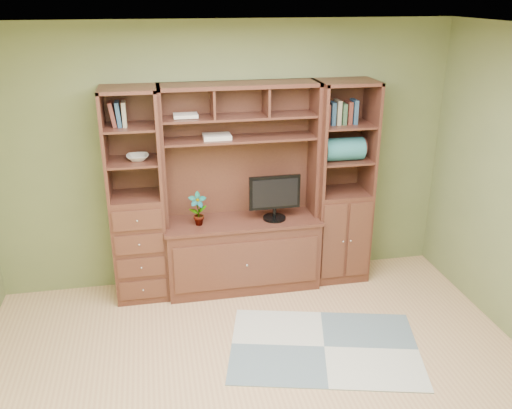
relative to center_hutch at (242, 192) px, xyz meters
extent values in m
cube|color=tan|center=(-0.11, -1.73, -1.02)|extent=(4.60, 4.10, 0.04)
cube|color=white|center=(-0.11, -1.73, 1.58)|extent=(4.60, 4.10, 0.04)
cube|color=olive|center=(-0.11, 0.27, 0.28)|extent=(4.50, 0.04, 2.60)
cube|color=#4A241A|center=(0.00, 0.00, 0.00)|extent=(1.54, 0.53, 2.05)
cube|color=#4A241A|center=(-1.00, 0.04, 0.00)|extent=(0.50, 0.45, 2.05)
cube|color=#4A241A|center=(1.02, 0.04, 0.00)|extent=(0.55, 0.45, 2.05)
cube|color=#9BA1A1|center=(0.50, -1.17, -1.02)|extent=(1.80, 1.41, 0.01)
cube|color=black|center=(0.32, -0.03, 0.01)|extent=(0.51, 0.23, 0.62)
imported|color=#B3463C|center=(-0.43, -0.03, -0.13)|extent=(0.17, 0.12, 0.33)
cube|color=beige|center=(-0.22, 0.09, 0.54)|extent=(0.26, 0.19, 0.04)
imported|color=beige|center=(-0.96, 0.04, 0.39)|extent=(0.20, 0.20, 0.05)
cube|color=#29686D|center=(1.00, -0.01, 0.38)|extent=(0.38, 0.22, 0.22)
cube|color=brown|center=(1.15, 0.12, 0.35)|extent=(0.32, 0.18, 0.18)
camera|label=1|loc=(-0.81, -4.83, 1.81)|focal=38.00mm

